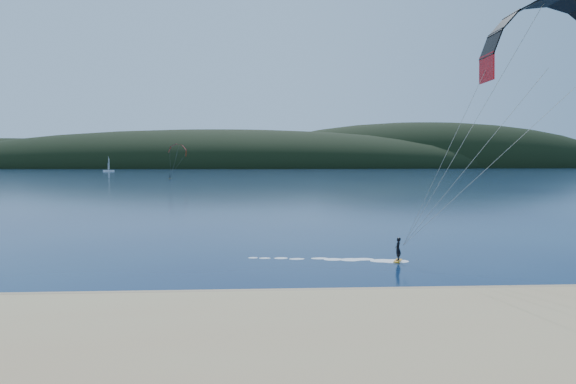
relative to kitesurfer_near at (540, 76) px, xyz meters
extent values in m
plane|color=#08183B|center=(-15.73, -8.10, -11.84)|extent=(1800.00, 1800.00, 0.00)
cube|color=#846A4C|center=(-15.73, -3.60, -11.79)|extent=(220.00, 2.50, 0.10)
ellipsoid|color=black|center=(-65.73, 711.90, -11.84)|extent=(840.00, 280.00, 110.00)
ellipsoid|color=black|center=(244.27, 751.90, -11.84)|extent=(600.00, 240.00, 140.00)
ellipsoid|color=black|center=(-395.73, 771.90, -11.84)|extent=(520.00, 220.00, 90.00)
cube|color=orange|center=(-6.80, 5.17, -11.79)|extent=(0.90, 1.34, 0.07)
imported|color=black|center=(-6.80, 5.17, -10.97)|extent=(0.58, 0.68, 1.59)
cylinder|color=gray|center=(-3.06, 2.34, -5.13)|extent=(0.02, 0.02, 14.07)
cube|color=orange|center=(-55.51, 200.46, -11.78)|extent=(0.80, 1.50, 0.08)
imported|color=black|center=(-55.51, 200.46, -10.87)|extent=(0.86, 1.00, 1.76)
cylinder|color=gray|center=(-53.14, 197.09, -5.52)|extent=(0.02, 0.02, 12.49)
cube|color=white|center=(-139.42, 399.31, -11.29)|extent=(9.10, 5.85, 1.52)
cylinder|color=white|center=(-139.42, 399.31, -5.33)|extent=(0.22, 0.22, 11.93)
cube|color=white|center=(-139.37, 400.83, -5.33)|extent=(1.11, 2.64, 8.67)
cube|color=white|center=(-139.37, 397.58, -7.50)|extent=(0.87, 2.04, 5.42)
camera|label=1|loc=(-16.38, -29.12, -5.09)|focal=31.87mm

